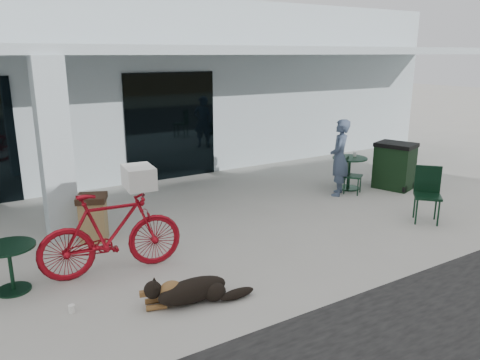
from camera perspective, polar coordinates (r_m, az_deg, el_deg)
ground at (r=7.37m, az=-5.26°, el=-10.16°), size 80.00×80.00×0.00m
building at (r=14.81m, az=-20.65°, el=10.77°), size 22.00×7.00×4.50m
storefront_glass_right at (r=12.08m, az=-8.38°, el=6.48°), size 2.40×0.06×2.70m
column at (r=8.56m, az=-21.62°, el=3.43°), size 0.50×0.50×3.12m
overhang at (r=10.03m, az=-15.31°, el=15.03°), size 22.00×2.80×0.18m
bicycle at (r=7.09m, az=-15.42°, el=-6.23°), size 2.13×0.80×1.25m
laundry_basket at (r=6.94m, az=-12.23°, el=0.34°), size 0.46×0.58×0.32m
dog at (r=6.27m, az=-5.78°, el=-13.11°), size 1.17×0.66×0.37m
cup_near_dog at (r=6.44m, az=-19.83°, el=-14.55°), size 0.10×0.10×0.10m
cafe_table_near at (r=7.15m, az=-26.15°, el=-9.66°), size 0.90×0.90×0.66m
cafe_table_far at (r=11.46m, az=13.15°, el=0.83°), size 1.08×1.08×0.76m
cafe_chair_far_a at (r=11.08m, az=13.61°, el=0.54°), size 0.55×0.56×0.85m
cafe_chair_far_b at (r=9.59m, az=21.91°, el=-1.75°), size 0.71×0.71×1.07m
person at (r=10.80m, az=12.02°, el=2.68°), size 0.75×0.73×1.74m
cup_on_table at (r=11.51m, az=13.81°, el=3.06°), size 0.10×0.10×0.10m
trash_receptacle at (r=8.46m, az=-17.45°, el=-4.43°), size 0.63×0.63×0.82m
wheeled_bin at (r=11.77m, az=18.32°, el=1.67°), size 0.92×1.04×1.10m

